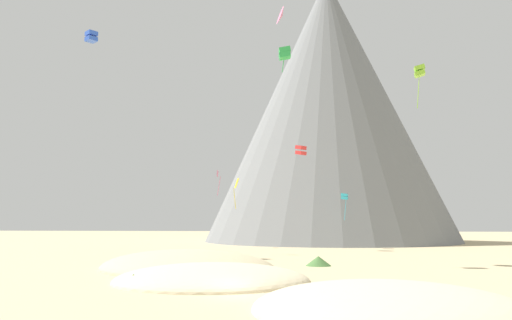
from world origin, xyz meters
name	(u,v)px	position (x,y,z in m)	size (l,w,h in m)	color
ground_plane	(240,296)	(0.00, 0.00, 0.00)	(400.00, 400.00, 0.00)	#C6B284
dune_foreground_left	(212,281)	(-3.36, 7.92, 0.00)	(15.71, 15.86, 2.76)	beige
dune_foreground_right	(390,311)	(8.71, -4.67, 0.00)	(14.89, 15.86, 2.93)	beige
dune_midground	(187,269)	(-7.72, 17.49, 0.00)	(20.31, 16.74, 3.86)	#CCBA8E
bush_low_patch	(173,274)	(-7.07, 9.94, 0.32)	(1.81, 1.81, 0.65)	#477238
bush_mid_center	(133,280)	(-8.55, 4.08, 0.45)	(1.41, 1.41, 0.89)	#568442
bush_ridge_crest	(318,261)	(5.46, 22.65, 0.52)	(2.79, 2.79, 1.04)	#477238
bush_near_right	(415,294)	(11.06, 0.27, 0.26)	(1.27, 1.27, 0.52)	#477238
rock_massif	(323,123)	(8.25, 89.86, 28.47)	(63.21, 61.91, 65.02)	slate
kite_blue_high	(91,37)	(-26.70, 35.36, 31.46)	(1.97, 1.96, 1.49)	blue
kite_red_mid	(301,150)	(3.34, 53.04, 16.76)	(2.02, 2.01, 1.78)	red
kite_rainbow_low	(218,177)	(-12.20, 59.91, 12.97)	(0.65, 1.25, 4.73)	#E5668C
kite_green_mid	(285,53)	(1.91, 24.47, 24.32)	(1.50, 1.43, 3.00)	green
kite_lime_mid	(420,71)	(18.83, 31.73, 23.79)	(1.46, 1.38, 5.64)	#8CD133
kite_yellow_low	(236,188)	(-6.12, 41.17, 9.67)	(0.87, 0.57, 4.55)	yellow
kite_pink_high	(281,16)	(1.35, 28.45, 30.61)	(1.75, 2.65, 2.42)	pink
kite_cyan_low	(345,197)	(10.97, 59.15, 9.08)	(1.41, 1.37, 4.83)	#33BCDB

